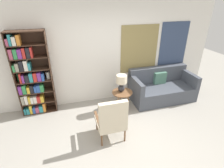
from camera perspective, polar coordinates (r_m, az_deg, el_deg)
The scene contains 7 objects.
ground_plane at distance 3.69m, azimuth 5.35°, elevation -20.25°, with size 14.00×14.00×0.00m, color #9E998E.
wall_back at distance 4.68m, azimuth -2.11°, elevation 9.99°, with size 6.40×0.08×2.70m.
bookshelf at distance 4.58m, azimuth -25.01°, elevation 1.87°, with size 0.82×0.30×2.05m.
armchair at distance 3.52m, azimuth -0.08°, elevation -11.39°, with size 0.57×0.58×0.98m.
couch at distance 5.25m, azimuth 15.72°, elevation -1.27°, with size 1.78×0.88×0.88m.
side_table at distance 4.49m, azimuth 3.36°, elevation -3.21°, with size 0.52×0.52×0.51m.
table_lamp at distance 4.36m, azimuth 3.13°, elevation 0.79°, with size 0.27×0.27×0.45m.
Camera 1 is at (-1.00, -2.33, 2.68)m, focal length 28.00 mm.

